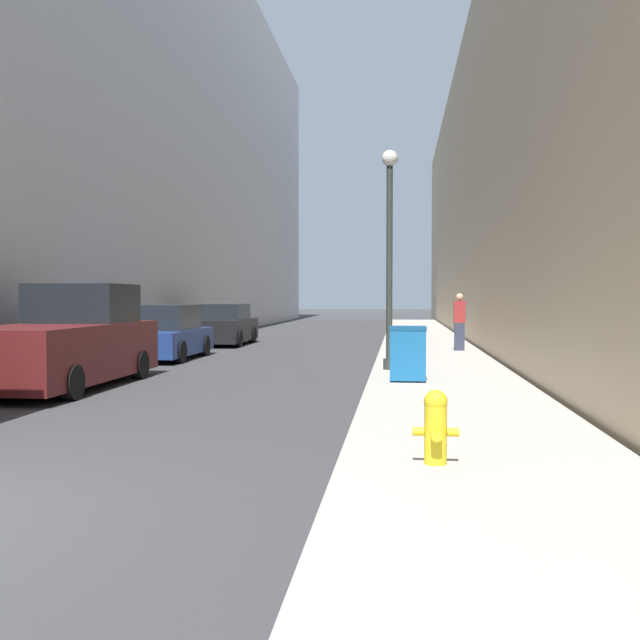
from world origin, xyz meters
The scene contains 10 objects.
sidewalk_right centered at (5.39, 18.00, 0.08)m, with size 3.19×60.00×0.16m.
building_left_glass centered at (-10.30, 26.00, 9.92)m, with size 12.00×60.00×19.85m.
building_right_stone centered at (13.08, 26.00, 6.54)m, with size 12.00×60.00×13.08m.
fire_hydrant centered at (4.80, 2.14, 0.56)m, with size 0.47×0.36×0.76m.
trash_bin centered at (4.59, 9.25, 0.73)m, with size 0.73×0.61×1.11m.
lamppost centered at (4.19, 11.55, 3.07)m, with size 0.38×0.38×5.10m.
pickup_truck centered at (-2.40, 8.82, 0.90)m, with size 2.22×5.41×2.13m.
parked_sedan_near centered at (-2.55, 15.34, 0.73)m, with size 1.99×4.18×1.61m.
parked_sedan_far centered at (-2.29, 21.66, 0.73)m, with size 1.89×4.23×1.58m.
pedestrian_on_sidewalk centered at (6.31, 17.70, 1.06)m, with size 0.37×0.24×1.81m.
Camera 1 is at (4.43, -5.14, 1.86)m, focal length 40.00 mm.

